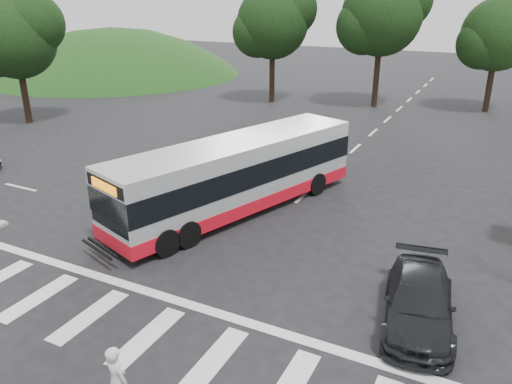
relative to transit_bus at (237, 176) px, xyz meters
The scene contains 10 objects.
ground 4.00m from the transit_bus, 60.47° to the right, with size 140.00×140.00×0.00m, color black.
hillside_nw 40.35m from the transit_bus, 138.42° to the left, with size 44.00×44.00×10.00m, color #1A3E13.
crosswalk_ladder 8.57m from the transit_bus, 77.45° to the right, with size 18.00×2.60×0.01m, color silver.
tree_north_a 23.47m from the transit_bus, 90.21° to the left, with size 6.60×6.15×10.17m.
tree_north_b 26.38m from the transit_bus, 72.33° to the left, with size 5.72×5.33×8.43m.
tree_north_c 22.85m from the transit_bus, 111.23° to the left, with size 6.16×5.74×9.30m.
tree_west_a 21.63m from the transit_bus, 161.25° to the left, with size 5.72×5.33×8.43m.
transit_bus is the anchor object (origin of this frame).
pedestrian 10.90m from the transit_bus, 74.52° to the right, with size 0.61×0.40×1.68m, color silver.
dark_sedan 9.14m from the transit_bus, 29.18° to the right, with size 1.78×4.38×1.27m, color black.
Camera 1 is at (7.30, -13.21, 8.27)m, focal length 35.00 mm.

